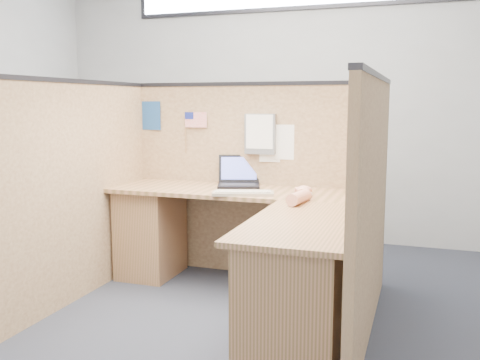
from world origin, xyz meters
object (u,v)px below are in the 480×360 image
at_px(l_desk, 247,250).
at_px(mouse, 304,194).
at_px(keyboard, 243,193).
at_px(laptop, 241,178).

distance_m(l_desk, mouse, 0.54).
distance_m(l_desk, keyboard, 0.41).
bearing_deg(l_desk, laptop, 112.15).
xyz_separation_m(l_desk, mouse, (0.33, 0.23, 0.36)).
relative_size(laptop, keyboard, 0.88).
bearing_deg(mouse, laptop, 148.16).
bearing_deg(keyboard, l_desk, -81.64).
height_order(l_desk, laptop, laptop).
xyz_separation_m(l_desk, laptop, (-0.24, 0.59, 0.39)).
relative_size(l_desk, laptop, 4.93).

